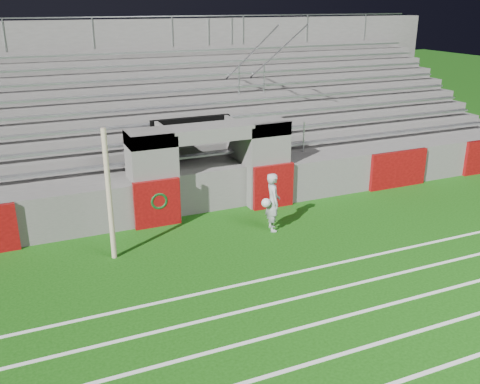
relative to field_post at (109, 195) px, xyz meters
name	(u,v)px	position (x,y,z in m)	size (l,w,h in m)	color
ground	(262,258)	(3.32, -1.49, -1.62)	(90.00, 90.00, 0.00)	#13480C
field_post	(109,195)	(0.00, 0.00, 0.00)	(0.13, 0.13, 3.25)	beige
field_markings	(394,383)	(3.32, -6.49, -1.62)	(28.00, 8.09, 0.01)	white
stadium_structure	(167,130)	(3.32, 6.48, -0.13)	(26.00, 8.48, 5.42)	#5D5B58
goalkeeper_with_ball	(273,202)	(4.32, -0.06, -0.81)	(0.64, 0.67, 1.63)	#A2A6AC
hose_coil	(159,201)	(1.56, 1.43, -0.87)	(0.50, 0.14, 0.50)	#0B3B12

